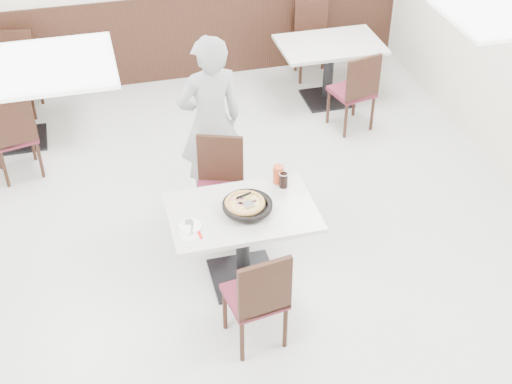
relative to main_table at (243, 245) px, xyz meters
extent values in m
plane|color=#B2B2AD|center=(0.00, 0.32, -0.38)|extent=(7.00, 7.00, 0.00)
cube|color=black|center=(0.00, 3.80, 0.18)|extent=(5.90, 0.03, 1.10)
cylinder|color=black|center=(0.00, -0.01, 0.39)|extent=(0.12, 0.12, 0.04)
cylinder|color=black|center=(0.04, -0.03, 0.42)|extent=(0.37, 0.37, 0.01)
cylinder|color=tan|center=(0.02, -0.01, 0.44)|extent=(0.31, 0.31, 0.02)
cube|color=silver|center=(0.04, -0.05, 0.47)|extent=(0.08, 0.10, 0.00)
cube|color=silver|center=(-0.47, -0.19, 0.38)|extent=(0.16, 0.16, 0.00)
cylinder|color=white|center=(-0.45, -0.10, 0.38)|extent=(0.19, 0.19, 0.01)
cube|color=silver|center=(-0.44, -0.14, 0.39)|extent=(0.06, 0.17, 0.00)
cylinder|color=black|center=(0.42, 0.23, 0.44)|extent=(0.08, 0.08, 0.13)
cylinder|color=#B13A18|center=(0.39, 0.30, 0.45)|extent=(0.10, 0.10, 0.16)
imported|color=#9D9EA2|center=(-0.02, 1.20, 0.50)|extent=(0.70, 0.52, 1.75)
camera|label=1|loc=(-1.02, -4.42, 3.97)|focal=50.00mm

